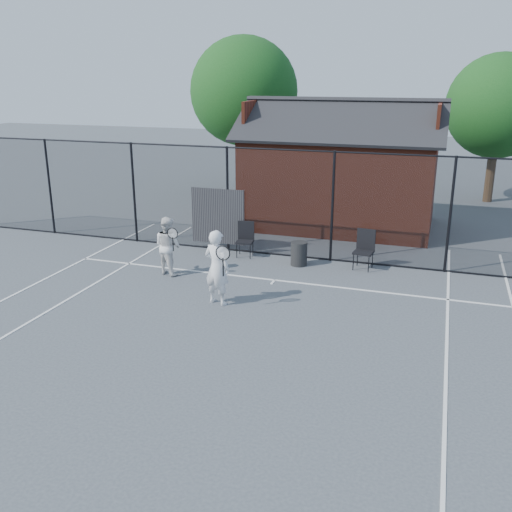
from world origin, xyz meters
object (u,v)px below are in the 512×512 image
(clubhouse, at_px, (341,177))
(player_back, at_px, (168,246))
(player_front, at_px, (217,267))
(chair_left, at_px, (245,240))
(chair_right, at_px, (364,251))
(waste_bin, at_px, (299,254))

(clubhouse, height_order, player_back, clubhouse)
(player_front, bearing_deg, clubhouse, 80.65)
(clubhouse, bearing_deg, chair_left, -112.82)
(player_back, bearing_deg, player_front, -37.23)
(chair_right, bearing_deg, chair_left, -173.92)
(clubhouse, height_order, chair_right, clubhouse)
(waste_bin, bearing_deg, chair_right, 7.25)
(chair_right, bearing_deg, waste_bin, -165.97)
(player_front, xyz_separation_m, chair_right, (2.74, 3.39, -0.34))
(chair_left, distance_m, chair_right, 3.30)
(player_front, height_order, player_back, player_front)
(chair_right, relative_size, waste_bin, 1.59)
(clubhouse, relative_size, chair_left, 6.82)
(player_front, xyz_separation_m, player_back, (-1.94, 1.47, -0.10))
(player_back, bearing_deg, chair_left, 54.84)
(player_front, bearing_deg, chair_left, 99.29)
(player_back, relative_size, waste_bin, 2.34)
(clubhouse, height_order, chair_left, clubhouse)
(chair_right, xyz_separation_m, waste_bin, (-1.67, -0.21, -0.19))
(player_back, xyz_separation_m, waste_bin, (3.00, 1.70, -0.43))
(chair_left, relative_size, chair_right, 0.94)
(player_back, distance_m, chair_left, 2.41)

